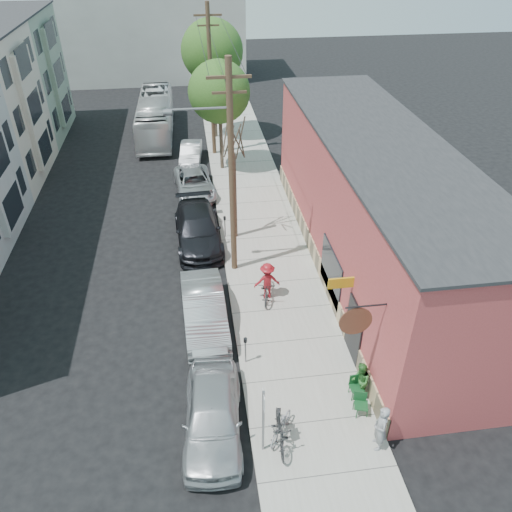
{
  "coord_description": "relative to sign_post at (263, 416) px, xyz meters",
  "views": [
    {
      "loc": [
        0.78,
        -14.57,
        14.64
      ],
      "look_at": [
        3.38,
        4.32,
        1.5
      ],
      "focal_mm": 35.0,
      "sensor_mm": 36.0,
      "label": 1
    }
  ],
  "objects": [
    {
      "name": "cafe_building",
      "position": [
        6.64,
        9.81,
        1.47
      ],
      "size": [
        6.6,
        20.2,
        6.61
      ],
      "color": "#B14143",
      "rests_on": "ground"
    },
    {
      "name": "parked_bike_a",
      "position": [
        0.58,
        0.19,
        -1.08
      ],
      "size": [
        0.67,
        2.03,
        1.2
      ],
      "primitive_type": "imported",
      "rotation": [
        0.0,
        0.0,
        -0.05
      ],
      "color": "black",
      "rests_on": "sidewalk"
    },
    {
      "name": "car_4",
      "position": [
        -1.62,
        23.7,
        -1.18
      ],
      "size": [
        1.76,
        4.06,
        1.3
      ],
      "primitive_type": "imported",
      "rotation": [
        0.0,
        0.0,
        -0.1
      ],
      "color": "#9FA3A7",
      "rests_on": "ground"
    },
    {
      "name": "patron_grey",
      "position": [
        3.73,
        -0.4,
        -0.77
      ],
      "size": [
        0.52,
        0.72,
        1.82
      ],
      "primitive_type": "imported",
      "rotation": [
        0.0,
        0.0,
        -1.7
      ],
      "color": "gray",
      "rests_on": "sidewalk"
    },
    {
      "name": "parked_bike_b",
      "position": [
        0.68,
        0.47,
        -1.26
      ],
      "size": [
        1.35,
        1.64,
        0.84
      ],
      "primitive_type": "imported",
      "rotation": [
        0.0,
        0.0,
        -0.59
      ],
      "color": "gray",
      "rests_on": "sidewalk"
    },
    {
      "name": "tree_bare",
      "position": [
        0.45,
        13.17,
        0.71
      ],
      "size": [
        0.24,
        0.24,
        4.79
      ],
      "color": "#44392C",
      "rests_on": "sidewalk"
    },
    {
      "name": "car_1",
      "position": [
        -1.55,
        6.44,
        -1.01
      ],
      "size": [
        1.95,
        5.06,
        1.64
      ],
      "primitive_type": "imported",
      "rotation": [
        0.0,
        0.0,
        0.04
      ],
      "color": "#ADB1B5",
      "rests_on": "ground"
    },
    {
      "name": "parking_meter_far",
      "position": [
        -0.1,
        13.16,
        -0.85
      ],
      "size": [
        0.14,
        0.14,
        1.24
      ],
      "color": "slate",
      "rests_on": "sidewalk"
    },
    {
      "name": "cyclist_bike",
      "position": [
        1.34,
        7.76,
        -1.13
      ],
      "size": [
        1.14,
        2.19,
        1.1
      ],
      "primitive_type": "imported",
      "rotation": [
        0.0,
        0.0,
        -0.21
      ],
      "color": "black",
      "rests_on": "sidewalk"
    },
    {
      "name": "car_3",
      "position": [
        -1.55,
        18.8,
        -1.16
      ],
      "size": [
        2.69,
        5.04,
        1.35
      ],
      "primitive_type": "imported",
      "rotation": [
        0.0,
        0.0,
        0.1
      ],
      "color": "#ABAFB3",
      "rests_on": "ground"
    },
    {
      "name": "end_cap_building",
      "position": [
        -4.35,
        46.81,
        4.17
      ],
      "size": [
        18.0,
        8.0,
        12.0
      ],
      "primitive_type": "cube",
      "color": "#AFAFAA",
      "rests_on": "ground"
    },
    {
      "name": "utility_pole_far",
      "position": [
        0.1,
        24.74,
        3.51
      ],
      "size": [
        1.8,
        0.28,
        10.0
      ],
      "color": "#503A28",
      "rests_on": "sidewalk"
    },
    {
      "name": "patio_chair_a",
      "position": [
        3.65,
        1.69,
        -1.24
      ],
      "size": [
        0.53,
        0.53,
        0.88
      ],
      "primitive_type": null,
      "rotation": [
        0.0,
        0.0,
        0.06
      ],
      "color": "#134721",
      "rests_on": "sidewalk"
    },
    {
      "name": "patron_green",
      "position": [
        3.75,
        1.7,
        -0.91
      ],
      "size": [
        0.73,
        0.86,
        1.55
      ],
      "primitive_type": "imported",
      "rotation": [
        0.0,
        0.0,
        -1.79
      ],
      "color": "#2D6E2C",
      "rests_on": "sidewalk"
    },
    {
      "name": "utility_pole_near",
      "position": [
        0.04,
        10.23,
        3.58
      ],
      "size": [
        3.57,
        0.28,
        10.0
      ],
      "color": "#503A28",
      "rests_on": "sidewalk"
    },
    {
      "name": "ground",
      "position": [
        -2.35,
        4.81,
        -1.83
      ],
      "size": [
        120.0,
        120.0,
        0.0
      ],
      "primitive_type": "plane",
      "color": "black"
    },
    {
      "name": "tree_leafy_far",
      "position": [
        0.45,
        28.03,
        4.65
      ],
      "size": [
        4.46,
        4.46,
        8.58
      ],
      "color": "#44392C",
      "rests_on": "sidewalk"
    },
    {
      "name": "bus",
      "position": [
        -4.17,
        29.45,
        -0.36
      ],
      "size": [
        2.61,
        10.61,
        2.95
      ],
      "primitive_type": "imported",
      "rotation": [
        0.0,
        0.0,
        -0.01
      ],
      "color": "white",
      "rests_on": "ground"
    },
    {
      "name": "cyclist",
      "position": [
        1.34,
        7.76,
        -0.78
      ],
      "size": [
        1.19,
        0.7,
        1.81
      ],
      "primitive_type": "imported",
      "rotation": [
        0.0,
        0.0,
        3.17
      ],
      "color": "maroon",
      "rests_on": "sidewalk"
    },
    {
      "name": "sidewalk",
      "position": [
        1.9,
        15.81,
        -1.76
      ],
      "size": [
        4.5,
        58.0,
        0.15
      ],
      "primitive_type": "cube",
      "color": "#A6A499",
      "rests_on": "ground"
    },
    {
      "name": "parking_meter_near",
      "position": [
        -0.1,
        3.91,
        -0.85
      ],
      "size": [
        0.14,
        0.14,
        1.24
      ],
      "color": "slate",
      "rests_on": "sidewalk"
    },
    {
      "name": "car_2",
      "position": [
        -1.55,
        13.02,
        -1.0
      ],
      "size": [
        2.59,
        5.82,
        1.66
      ],
      "primitive_type": "imported",
      "rotation": [
        0.0,
        0.0,
        0.05
      ],
      "color": "black",
      "rests_on": "ground"
    },
    {
      "name": "sign_post",
      "position": [
        0.0,
        0.0,
        0.0
      ],
      "size": [
        0.07,
        0.45,
        2.8
      ],
      "color": "slate",
      "rests_on": "sidewalk"
    },
    {
      "name": "patio_chair_b",
      "position": [
        3.58,
        0.93,
        -1.24
      ],
      "size": [
        0.63,
        0.63,
        0.88
      ],
      "primitive_type": null,
      "rotation": [
        0.0,
        0.0,
        -0.32
      ],
      "color": "#134721",
      "rests_on": "sidewalk"
    },
    {
      "name": "car_0",
      "position": [
        -1.55,
        1.04,
        -1.01
      ],
      "size": [
        2.28,
        4.94,
        1.64
      ],
      "primitive_type": "imported",
      "rotation": [
        0.0,
        0.0,
        -0.07
      ],
      "color": "#AFB2B7",
      "rests_on": "ground"
    },
    {
      "name": "tree_leafy_mid",
      "position": [
        0.45,
        22.07,
        3.49
      ],
      "size": [
        3.94,
        3.94,
        7.16
      ],
      "color": "#44392C",
      "rests_on": "sidewalk"
    }
  ]
}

